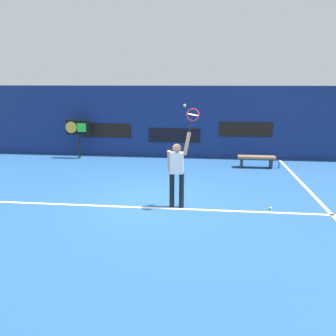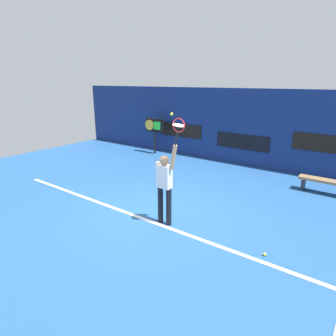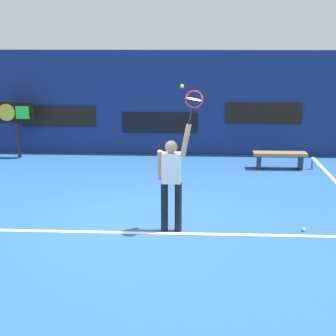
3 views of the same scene
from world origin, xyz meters
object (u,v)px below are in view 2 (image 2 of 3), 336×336
(tennis_ball, at_px, (172,114))
(scoreboard_clock, at_px, (155,127))
(spare_ball, at_px, (265,254))
(tennis_player, at_px, (165,184))
(court_bench, at_px, (323,183))
(tennis_racket, at_px, (178,127))

(tennis_ball, bearing_deg, scoreboard_clock, 132.30)
(scoreboard_clock, relative_size, spare_ball, 23.98)
(tennis_ball, xyz_separation_m, spare_ball, (2.25, 0.06, -2.60))
(tennis_player, xyz_separation_m, spare_ball, (2.42, 0.08, -0.98))
(tennis_ball, xyz_separation_m, court_bench, (2.52, 4.41, -2.30))
(court_bench, bearing_deg, spare_ball, -93.55)
(scoreboard_clock, height_order, court_bench, scoreboard_clock)
(tennis_ball, distance_m, scoreboard_clock, 7.29)
(tennis_racket, xyz_separation_m, scoreboard_clock, (-5.02, 5.33, -1.12))
(tennis_racket, xyz_separation_m, spare_ball, (2.05, 0.09, -2.35))
(tennis_racket, distance_m, scoreboard_clock, 7.41)
(tennis_player, bearing_deg, court_bench, 58.71)
(tennis_player, relative_size, tennis_racket, 3.19)
(tennis_player, bearing_deg, scoreboard_clock, 131.09)
(tennis_player, distance_m, scoreboard_clock, 7.07)
(tennis_ball, bearing_deg, tennis_player, -171.22)
(court_bench, bearing_deg, tennis_player, -121.29)
(tennis_ball, distance_m, spare_ball, 3.44)
(tennis_ball, bearing_deg, court_bench, 60.26)
(tennis_racket, height_order, tennis_ball, tennis_ball)
(tennis_player, relative_size, court_bench, 1.42)
(tennis_ball, height_order, court_bench, tennis_ball)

